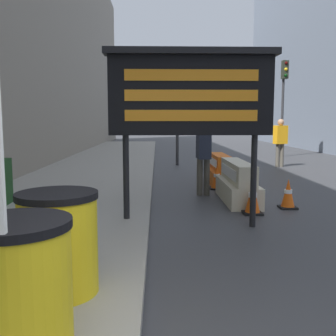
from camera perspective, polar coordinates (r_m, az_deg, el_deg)
The scene contains 12 objects.
barrel_drum_foreground at distance 2.91m, azimuth -20.98°, elevation -16.06°, with size 0.74×0.74×0.94m.
barrel_drum_middle at distance 3.80m, azimuth -15.61°, elevation -10.38°, with size 0.74×0.74×0.94m.
message_board at distance 6.30m, azimuth 3.33°, elevation 10.61°, with size 2.71×0.36×2.84m.
jersey_barrier_cream at distance 8.61m, azimuth 10.05°, elevation -2.28°, with size 0.64×2.05×0.86m.
jersey_barrier_orange_far at distance 10.95m, azimuth 7.53°, elevation -0.40°, with size 0.62×1.68×0.81m.
traffic_cone_near at distance 10.04m, azimuth 7.08°, elevation -1.39°, with size 0.34×0.34×0.61m.
traffic_cone_mid at distance 7.50m, azimuth 12.19°, elevation -4.29°, with size 0.35×0.35×0.62m.
traffic_cone_far at distance 8.15m, azimuth 17.03°, elevation -3.65°, with size 0.33×0.33×0.59m.
traffic_light_near_curb at distance 15.31m, azimuth 1.41°, elevation 12.26°, with size 0.28×0.44×4.39m.
traffic_light_far_side at distance 19.63m, azimuth 16.46°, elevation 11.05°, with size 0.28×0.45×4.51m.
pedestrian_worker at distance 15.33m, azimuth 15.99°, elevation 4.11°, with size 0.53×0.41×1.79m.
pedestrian_passerby at distance 9.11m, azimuth 5.17°, elevation 2.57°, with size 0.31×0.49×1.78m.
Camera 1 is at (0.13, -2.01, 1.74)m, focal length 42.00 mm.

